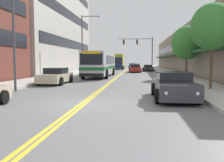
{
  "coord_description": "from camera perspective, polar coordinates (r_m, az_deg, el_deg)",
  "views": [
    {
      "loc": [
        2.47,
        -11.01,
        1.95
      ],
      "look_at": [
        -0.45,
        17.01,
        -0.36
      ],
      "focal_mm": 40.0,
      "sensor_mm": 36.0,
      "label": 1
    }
  ],
  "objects": [
    {
      "name": "centre_line",
      "position": [
        48.11,
        2.99,
        2.35
      ],
      "size": [
        0.34,
        106.0,
        0.01
      ],
      "color": "yellow",
      "rests_on": "ground_plane"
    },
    {
      "name": "sidewalk_right",
      "position": [
        48.28,
        11.54,
        2.37
      ],
      "size": [
        3.35,
        106.0,
        0.17
      ],
      "color": "#B2ADA5",
      "rests_on": "ground_plane"
    },
    {
      "name": "street_lamp_left_near",
      "position": [
        17.14,
        -20.66,
        15.81
      ],
      "size": [
        2.69,
        0.28,
        9.04
      ],
      "color": "#47474C",
      "rests_on": "ground_plane"
    },
    {
      "name": "ground_plane",
      "position": [
        48.11,
        2.99,
        2.35
      ],
      "size": [
        240.0,
        240.0,
        0.0
      ],
      "primitive_type": "plane",
      "color": "slate"
    },
    {
      "name": "box_truck",
      "position": [
        57.05,
        1.4,
        4.45
      ],
      "size": [
        2.62,
        6.93,
        3.44
      ],
      "color": "#19234C",
      "rests_on": "ground_plane"
    },
    {
      "name": "fire_hydrant",
      "position": [
        20.08,
        15.91,
        0.71
      ],
      "size": [
        0.28,
        0.2,
        0.89
      ],
      "color": "red",
      "rests_on": "sidewalk_right"
    },
    {
      "name": "sidewalk_left",
      "position": [
        49.0,
        -5.42,
        2.48
      ],
      "size": [
        3.35,
        106.0,
        0.17
      ],
      "color": "#B2ADA5",
      "rests_on": "ground_plane"
    },
    {
      "name": "car_champagne_parked_left_far",
      "position": [
        21.51,
        -12.75,
        1.06
      ],
      "size": [
        2.05,
        4.71,
        1.36
      ],
      "color": "beige",
      "rests_on": "ground_plane"
    },
    {
      "name": "traffic_signal_mast",
      "position": [
        49.16,
        6.56,
        7.81
      ],
      "size": [
        6.59,
        0.38,
        6.51
      ],
      "color": "#47474C",
      "rests_on": "ground_plane"
    },
    {
      "name": "car_red_moving_third",
      "position": [
        42.03,
        5.35,
        2.85
      ],
      "size": [
        2.02,
        4.67,
        1.3
      ],
      "color": "maroon",
      "rests_on": "ground_plane"
    },
    {
      "name": "car_black_moving_second",
      "position": [
        56.2,
        5.55,
        3.26
      ],
      "size": [
        1.99,
        4.58,
        1.26
      ],
      "color": "black",
      "rests_on": "ground_plane"
    },
    {
      "name": "city_bus",
      "position": [
        30.64,
        -2.68,
        4.14
      ],
      "size": [
        2.86,
        11.86,
        2.93
      ],
      "color": "silver",
      "rests_on": "ground_plane"
    },
    {
      "name": "car_slate_blue_moving_lead",
      "position": [
        67.37,
        4.66,
        3.49
      ],
      "size": [
        1.96,
        4.71,
        1.23
      ],
      "color": "#475675",
      "rests_on": "ground_plane"
    },
    {
      "name": "car_dark_grey_parked_right_foreground",
      "position": [
        13.02,
        13.91,
        -1.18
      ],
      "size": [
        2.07,
        4.83,
        1.37
      ],
      "color": "#38383D",
      "rests_on": "ground_plane"
    },
    {
      "name": "street_tree_right_near",
      "position": [
        17.1,
        21.96,
        11.4
      ],
      "size": [
        2.68,
        2.68,
        5.35
      ],
      "color": "brown",
      "rests_on": "sidewalk_right"
    },
    {
      "name": "street_lamp_left_far",
      "position": [
        35.33,
        -6.24,
        9.45
      ],
      "size": [
        2.7,
        0.28,
        8.2
      ],
      "color": "#47474C",
      "rests_on": "ground_plane"
    },
    {
      "name": "street_tree_right_mid",
      "position": [
        28.96,
        16.76,
        8.36
      ],
      "size": [
        3.39,
        3.39,
        5.6
      ],
      "color": "brown",
      "rests_on": "sidewalk_right"
    },
    {
      "name": "car_navy_parked_left_mid",
      "position": [
        42.86,
        -3.21,
        2.89
      ],
      "size": [
        2.0,
        4.27,
        1.31
      ],
      "color": "#19234C",
      "rests_on": "ground_plane"
    },
    {
      "name": "storefront_row_right",
      "position": [
        49.2,
        18.5,
        6.32
      ],
      "size": [
        9.1,
        68.0,
        7.13
      ],
      "color": "gray",
      "rests_on": "ground_plane"
    },
    {
      "name": "car_charcoal_parked_right_mid",
      "position": [
        46.9,
        8.24,
        2.94
      ],
      "size": [
        2.02,
        4.81,
        1.2
      ],
      "color": "#232328",
      "rests_on": "ground_plane"
    }
  ]
}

